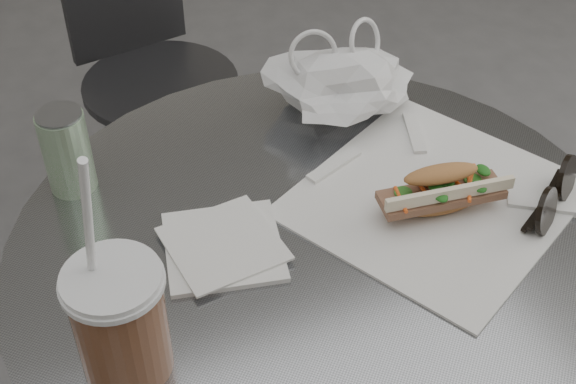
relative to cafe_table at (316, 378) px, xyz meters
name	(u,v)px	position (x,y,z in m)	size (l,w,h in m)	color
cafe_table	(316,378)	(0.00, 0.00, 0.00)	(0.76, 0.76, 0.74)	slate
chair_far	(159,118)	(0.03, 0.92, -0.17)	(0.35, 0.37, 0.66)	#2F3032
sandwich_paper	(434,198)	(0.16, 0.01, 0.28)	(0.32, 0.30, 0.00)	white
banh_mi	(441,191)	(0.16, -0.01, 0.31)	(0.20, 0.10, 0.07)	#B08042
iced_coffee	(120,320)	(-0.26, -0.08, 0.34)	(0.10, 0.10, 0.29)	brown
sunglasses	(553,197)	(0.29, -0.06, 0.30)	(0.12, 0.09, 0.06)	black
plastic_bag	(343,86)	(0.14, 0.22, 0.32)	(0.20, 0.15, 0.10)	silver
napkin_stack	(223,246)	(-0.11, 0.04, 0.28)	(0.16, 0.16, 0.01)	white
drink_can	(67,151)	(-0.25, 0.22, 0.33)	(0.06, 0.06, 0.11)	#6DAA63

